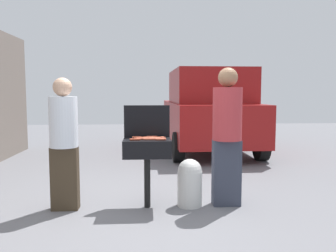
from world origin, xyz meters
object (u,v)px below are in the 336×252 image
object	(u,v)px
hot_dog_6	(159,137)
hot_dog_7	(150,138)
hot_dog_5	(142,139)
hot_dog_13	(160,138)
propane_tank	(190,182)
hot_dog_11	(148,137)
hot_dog_4	(150,138)
hot_dog_12	(152,137)
hot_dog_3	(149,139)
hot_dog_8	(137,137)
hot_dog_9	(161,139)
person_left	(64,139)
hot_dog_2	(135,139)
parked_minivan	(207,110)
person_right	(227,131)
bbq_grill	(147,150)
hot_dog_0	(140,138)
hot_dog_1	(155,139)
hot_dog_10	(159,139)

from	to	relation	value
hot_dog_6	hot_dog_7	world-z (taller)	same
hot_dog_5	hot_dog_6	world-z (taller)	same
hot_dog_13	propane_tank	size ratio (longest dim) A/B	0.21
hot_dog_11	propane_tank	xyz separation A→B (m)	(0.54, -0.05, -0.57)
hot_dog_4	hot_dog_11	world-z (taller)	same
hot_dog_4	hot_dog_12	size ratio (longest dim) A/B	1.00
hot_dog_5	hot_dog_7	xyz separation A→B (m)	(0.11, 0.04, 0.00)
hot_dog_3	hot_dog_8	world-z (taller)	same
hot_dog_12	hot_dog_9	bearing A→B (deg)	-66.65
hot_dog_7	person_left	bearing A→B (deg)	179.97
hot_dog_2	parked_minivan	xyz separation A→B (m)	(1.70, 4.54, 0.13)
parked_minivan	hot_dog_3	bearing A→B (deg)	70.40
hot_dog_13	person_right	xyz separation A→B (m)	(0.86, 0.03, 0.07)
hot_dog_3	hot_dog_7	world-z (taller)	same
hot_dog_9	person_left	distance (m)	1.21
hot_dog_13	bbq_grill	bearing A→B (deg)	-179.97
hot_dog_7	hot_dog_6	bearing A→B (deg)	32.22
hot_dog_0	hot_dog_1	world-z (taller)	same
hot_dog_9	propane_tank	world-z (taller)	hot_dog_9
hot_dog_8	hot_dog_11	bearing A→B (deg)	-10.93
hot_dog_3	hot_dog_8	size ratio (longest dim) A/B	1.00
hot_dog_4	hot_dog_13	size ratio (longest dim) A/B	1.00
hot_dog_2	person_right	bearing A→B (deg)	7.11
hot_dog_7	hot_dog_9	distance (m)	0.17
hot_dog_2	hot_dog_10	bearing A→B (deg)	4.22
bbq_grill	hot_dog_5	distance (m)	0.17
hot_dog_3	hot_dog_4	bearing A→B (deg)	83.68
hot_dog_0	hot_dog_8	size ratio (longest dim) A/B	1.00
hot_dog_0	hot_dog_1	distance (m)	0.19
bbq_grill	hot_dog_3	bearing A→B (deg)	-77.21
hot_dog_11	hot_dog_13	size ratio (longest dim) A/B	1.00
hot_dog_3	hot_dog_6	xyz separation A→B (m)	(0.13, 0.15, 0.00)
person_right	hot_dog_3	bearing A→B (deg)	9.99
hot_dog_5	person_right	size ratio (longest dim) A/B	0.07
hot_dog_1	hot_dog_12	distance (m)	0.17
hot_dog_5	propane_tank	size ratio (longest dim) A/B	0.21
hot_dog_6	hot_dog_12	world-z (taller)	same
hot_dog_3	hot_dog_4	distance (m)	0.12
hot_dog_9	hot_dog_1	bearing A→B (deg)	130.34
hot_dog_7	hot_dog_8	size ratio (longest dim) A/B	1.00
person_right	hot_dog_11	bearing A→B (deg)	0.93
hot_dog_3	person_left	xyz separation A→B (m)	(-1.05, 0.08, 0.00)
person_left	hot_dog_3	bearing A→B (deg)	-2.95
hot_dog_0	hot_dog_6	world-z (taller)	same
hot_dog_1	hot_dog_11	distance (m)	0.14
hot_dog_6	person_left	size ratio (longest dim) A/B	0.08
hot_dog_1	hot_dog_5	size ratio (longest dim) A/B	1.00
hot_dog_4	person_left	xyz separation A→B (m)	(-1.07, -0.03, 0.00)
hot_dog_6	hot_dog_13	bearing A→B (deg)	-72.68
hot_dog_10	hot_dog_13	world-z (taller)	same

